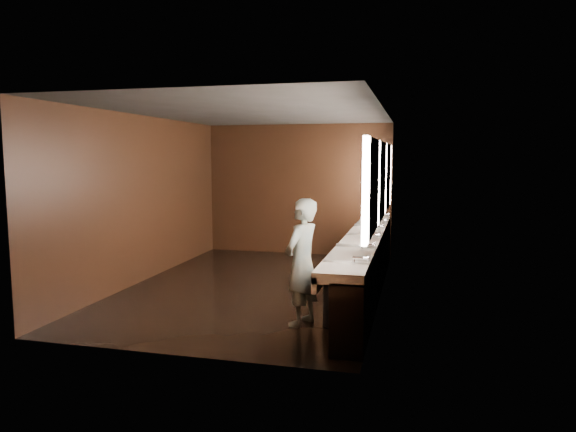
% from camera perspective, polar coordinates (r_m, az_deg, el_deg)
% --- Properties ---
extents(floor, '(6.00, 6.00, 0.00)m').
position_cam_1_polar(floor, '(8.47, -3.50, -7.82)').
color(floor, black).
rests_on(floor, ground).
extents(ceiling, '(4.00, 6.00, 0.02)m').
position_cam_1_polar(ceiling, '(8.23, -3.64, 11.41)').
color(ceiling, '#2D2D2B').
rests_on(ceiling, wall_back).
extents(wall_back, '(4.00, 0.02, 2.80)m').
position_cam_1_polar(wall_back, '(11.12, 1.10, 2.95)').
color(wall_back, black).
rests_on(wall_back, floor).
extents(wall_front, '(4.00, 0.02, 2.80)m').
position_cam_1_polar(wall_front, '(5.47, -13.10, -1.01)').
color(wall_front, black).
rests_on(wall_front, floor).
extents(wall_left, '(0.02, 6.00, 2.80)m').
position_cam_1_polar(wall_left, '(9.04, -15.75, 1.87)').
color(wall_left, black).
rests_on(wall_left, floor).
extents(wall_right, '(0.02, 6.00, 2.80)m').
position_cam_1_polar(wall_right, '(7.87, 10.46, 1.33)').
color(wall_right, black).
rests_on(wall_right, floor).
extents(sink_counter, '(0.55, 5.40, 1.01)m').
position_cam_1_polar(sink_counter, '(8.01, 8.84, -5.08)').
color(sink_counter, black).
rests_on(sink_counter, floor).
extents(mirror_band, '(0.06, 5.03, 1.15)m').
position_cam_1_polar(mirror_band, '(7.84, 10.37, 3.88)').
color(mirror_band, white).
rests_on(mirror_band, wall_right).
extents(person, '(0.55, 0.68, 1.60)m').
position_cam_1_polar(person, '(6.43, 1.55, -5.14)').
color(person, '#8FC7D6').
rests_on(person, floor).
extents(trash_bin, '(0.44, 0.44, 0.60)m').
position_cam_1_polar(trash_bin, '(6.55, 5.60, -9.47)').
color(trash_bin, black).
rests_on(trash_bin, floor).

